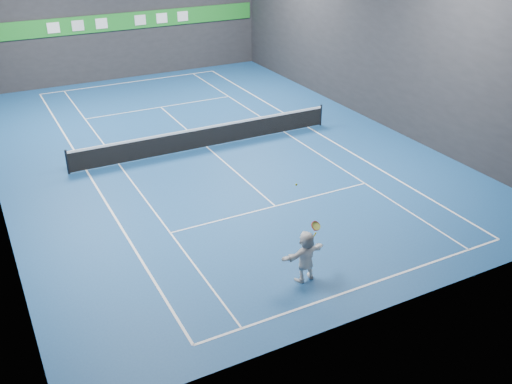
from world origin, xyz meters
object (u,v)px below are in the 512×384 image
player (306,256)px  tennis_racket (316,227)px  tennis_net (207,136)px  tennis_ball (296,185)px

player → tennis_racket: tennis_racket is taller
player → tennis_net: size_ratio=0.13×
tennis_net → tennis_racket: tennis_racket is taller
tennis_ball → tennis_net: bearing=80.4°
tennis_net → tennis_racket: 10.85m
tennis_net → tennis_racket: size_ratio=21.71×
player → tennis_ball: size_ratio=25.48×
tennis_net → tennis_racket: (-1.13, -10.73, 1.15)m
tennis_racket → tennis_net: bearing=84.0°
tennis_ball → tennis_net: tennis_ball is taller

